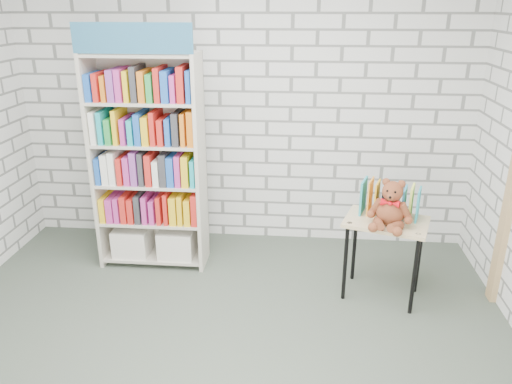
{
  "coord_description": "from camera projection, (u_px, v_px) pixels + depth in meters",
  "views": [
    {
      "loc": [
        0.57,
        -2.86,
        2.36
      ],
      "look_at": [
        0.22,
        0.95,
        0.9
      ],
      "focal_mm": 35.0,
      "sensor_mm": 36.0,
      "label": 1
    }
  ],
  "objects": [
    {
      "name": "room_shell",
      "position": [
        204.0,
        108.0,
        2.91
      ],
      "size": [
        4.52,
        4.02,
        2.81
      ],
      "color": "silver",
      "rests_on": "ground"
    },
    {
      "name": "table_books",
      "position": [
        390.0,
        200.0,
        4.09
      ],
      "size": [
        0.49,
        0.33,
        0.27
      ],
      "color": "teal",
      "rests_on": "display_table"
    },
    {
      "name": "ground",
      "position": [
        213.0,
        357.0,
        3.55
      ],
      "size": [
        4.5,
        4.5,
        0.0
      ],
      "primitive_type": "plane",
      "color": "#444E42",
      "rests_on": "ground"
    },
    {
      "name": "display_table",
      "position": [
        385.0,
        231.0,
        4.09
      ],
      "size": [
        0.76,
        0.63,
        0.7
      ],
      "color": "tan",
      "rests_on": "ground"
    },
    {
      "name": "teddy_bear",
      "position": [
        391.0,
        208.0,
        3.89
      ],
      "size": [
        0.35,
        0.34,
        0.38
      ],
      "color": "brown",
      "rests_on": "display_table"
    },
    {
      "name": "bookshelf",
      "position": [
        149.0,
        162.0,
        4.52
      ],
      "size": [
        0.99,
        0.38,
        2.21
      ],
      "color": "beige",
      "rests_on": "ground"
    }
  ]
}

